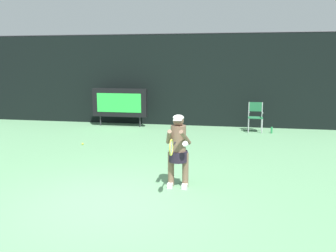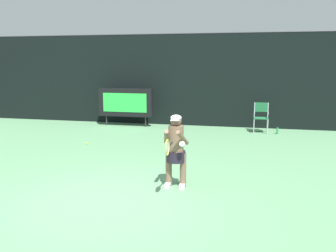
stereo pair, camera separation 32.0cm
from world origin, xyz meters
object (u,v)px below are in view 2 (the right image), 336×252
(tennis_player, at_px, (176,148))
(scoreboard, at_px, (125,102))
(umpire_chair, at_px, (261,116))
(water_bottle, at_px, (277,131))
(tennis_ball_loose, at_px, (86,143))
(tennis_racket, at_px, (168,147))

(tennis_player, bearing_deg, scoreboard, 117.18)
(scoreboard, distance_m, tennis_player, 7.50)
(scoreboard, height_order, umpire_chair, scoreboard)
(umpire_chair, relative_size, water_bottle, 4.08)
(scoreboard, bearing_deg, water_bottle, -4.09)
(tennis_ball_loose, bearing_deg, tennis_player, -42.55)
(umpire_chair, height_order, water_bottle, umpire_chair)
(scoreboard, relative_size, tennis_player, 1.46)
(water_bottle, xyz_separation_m, tennis_racket, (-2.43, -6.93, 0.87))
(scoreboard, bearing_deg, tennis_ball_loose, -91.61)
(scoreboard, height_order, water_bottle, scoreboard)
(tennis_player, bearing_deg, tennis_racket, -91.53)
(tennis_player, xyz_separation_m, tennis_ball_loose, (-3.52, 3.23, -0.79))
(scoreboard, bearing_deg, tennis_racket, -65.13)
(water_bottle, xyz_separation_m, tennis_player, (-2.41, -6.25, 0.70))
(water_bottle, bearing_deg, tennis_racket, -109.30)
(umpire_chair, relative_size, tennis_ball_loose, 15.88)
(scoreboard, xyz_separation_m, tennis_ball_loose, (-0.10, -3.44, -0.91))
(tennis_player, distance_m, tennis_racket, 0.70)
(water_bottle, bearing_deg, scoreboard, 175.91)
(tennis_racket, relative_size, tennis_ball_loose, 8.85)
(umpire_chair, bearing_deg, tennis_ball_loose, -148.79)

